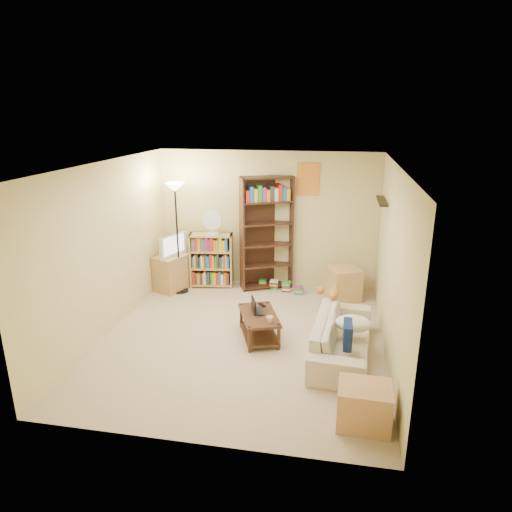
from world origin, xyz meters
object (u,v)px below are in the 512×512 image
(floor_lamp, at_px, (176,206))
(side_table, at_px, (343,284))
(laptop, at_px, (262,311))
(mug, at_px, (270,319))
(desk_fan, at_px, (213,222))
(end_cabinet, at_px, (364,406))
(tv_stand, at_px, (172,272))
(television, at_px, (170,245))
(short_bookshelf, at_px, (211,260))
(tabby_cat, at_px, (332,292))
(tall_bookshelf, at_px, (266,231))
(sofa, at_px, (342,337))
(coffee_table, at_px, (259,323))

(floor_lamp, height_order, side_table, floor_lamp)
(laptop, distance_m, mug, 0.36)
(desk_fan, height_order, end_cabinet, desk_fan)
(desk_fan, relative_size, end_cabinet, 0.84)
(tv_stand, bearing_deg, side_table, 23.62)
(television, relative_size, desk_fan, 1.46)
(floor_lamp, bearing_deg, short_bookshelf, 37.65)
(television, relative_size, floor_lamp, 0.34)
(mug, relative_size, desk_fan, 0.28)
(desk_fan, bearing_deg, mug, -56.67)
(tabby_cat, xyz_separation_m, laptop, (-0.98, -0.38, -0.21))
(laptop, xyz_separation_m, tall_bookshelf, (-0.25, 1.92, 0.70))
(short_bookshelf, xyz_separation_m, floor_lamp, (-0.50, -0.38, 1.08))
(mug, bearing_deg, end_cabinet, -49.79)
(sofa, bearing_deg, tabby_cat, 18.61)
(coffee_table, height_order, tall_bookshelf, tall_bookshelf)
(television, distance_m, short_bookshelf, 0.81)
(tall_bookshelf, height_order, end_cabinet, tall_bookshelf)
(laptop, bearing_deg, coffee_table, 143.16)
(laptop, xyz_separation_m, end_cabinet, (1.39, -1.77, -0.17))
(short_bookshelf, xyz_separation_m, end_cabinet, (2.66, -3.59, -0.28))
(laptop, distance_m, tall_bookshelf, 2.06)
(mug, height_order, floor_lamp, floor_lamp)
(floor_lamp, bearing_deg, tall_bookshelf, 17.99)
(tall_bookshelf, relative_size, end_cabinet, 3.77)
(tall_bookshelf, bearing_deg, desk_fan, 164.92)
(tall_bookshelf, height_order, floor_lamp, tall_bookshelf)
(tv_stand, bearing_deg, desk_fan, 41.14)
(television, distance_m, side_table, 3.16)
(mug, height_order, side_table, side_table)
(sofa, distance_m, tabby_cat, 0.81)
(sofa, xyz_separation_m, short_bookshelf, (-2.42, 2.15, 0.24))
(tall_bookshelf, bearing_deg, side_table, -36.83)
(tabby_cat, xyz_separation_m, tall_bookshelf, (-1.23, 1.54, 0.49))
(mug, xyz_separation_m, floor_lamp, (-1.93, 1.75, 1.16))
(sofa, xyz_separation_m, television, (-3.09, 1.85, 0.59))
(floor_lamp, height_order, end_cabinet, floor_lamp)
(sofa, xyz_separation_m, side_table, (0.01, 1.94, 0.02))
(desk_fan, bearing_deg, floor_lamp, -148.66)
(tabby_cat, height_order, tall_bookshelf, tall_bookshelf)
(coffee_table, xyz_separation_m, floor_lamp, (-1.74, 1.51, 1.35))
(tall_bookshelf, bearing_deg, sofa, -82.34)
(television, bearing_deg, coffee_table, -107.98)
(side_table, height_order, end_cabinet, side_table)
(tv_stand, xyz_separation_m, floor_lamp, (0.17, -0.08, 1.26))
(tabby_cat, bearing_deg, short_bookshelf, 147.44)
(tv_stand, relative_size, short_bookshelf, 0.65)
(tall_bookshelf, relative_size, side_table, 3.61)
(tv_stand, distance_m, end_cabinet, 4.68)
(television, bearing_deg, sofa, -98.96)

